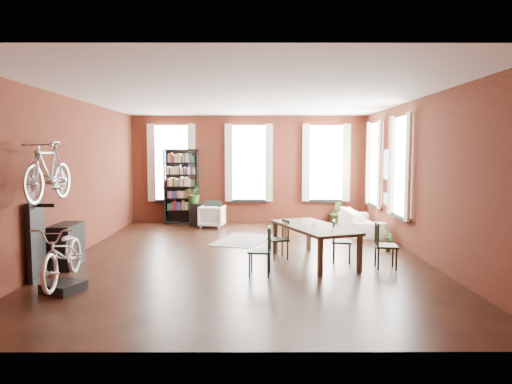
{
  "coord_description": "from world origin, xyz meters",
  "views": [
    {
      "loc": [
        0.19,
        -9.16,
        2.11
      ],
      "look_at": [
        0.2,
        0.6,
        1.26
      ],
      "focal_mm": 32.0,
      "sensor_mm": 36.0,
      "label": 1
    }
  ],
  "objects_px": {
    "dining_chair_a": "(260,251)",
    "dining_chair_b": "(278,239)",
    "dining_table": "(314,244)",
    "plant_stand": "(196,215)",
    "bicycle_floor": "(63,227)",
    "dining_chair_d": "(342,241)",
    "bike_trainer": "(64,287)",
    "white_armchair": "(212,215)",
    "cream_sofa": "(361,218)",
    "bookshelf": "(181,186)",
    "dining_chair_c": "(386,246)",
    "console_table": "(67,246)"
  },
  "relations": [
    {
      "from": "dining_chair_a",
      "to": "dining_chair_c",
      "type": "xyz_separation_m",
      "value": [
        2.3,
        0.44,
        -0.0
      ]
    },
    {
      "from": "dining_chair_d",
      "to": "bike_trainer",
      "type": "xyz_separation_m",
      "value": [
        -4.58,
        -1.89,
        -0.33
      ]
    },
    {
      "from": "bookshelf",
      "to": "bike_trainer",
      "type": "relative_size",
      "value": 4.38
    },
    {
      "from": "dining_chair_d",
      "to": "plant_stand",
      "type": "height_order",
      "value": "dining_chair_d"
    },
    {
      "from": "cream_sofa",
      "to": "bicycle_floor",
      "type": "distance_m",
      "value": 7.57
    },
    {
      "from": "dining_chair_c",
      "to": "white_armchair",
      "type": "distance_m",
      "value": 5.82
    },
    {
      "from": "dining_chair_d",
      "to": "bookshelf",
      "type": "xyz_separation_m",
      "value": [
        -3.86,
        4.81,
        0.7
      ]
    },
    {
      "from": "dining_chair_c",
      "to": "cream_sofa",
      "type": "relative_size",
      "value": 0.4
    },
    {
      "from": "dining_chair_b",
      "to": "console_table",
      "type": "xyz_separation_m",
      "value": [
        -3.92,
        -0.65,
        0.01
      ]
    },
    {
      "from": "dining_chair_d",
      "to": "bike_trainer",
      "type": "relative_size",
      "value": 1.6
    },
    {
      "from": "white_armchair",
      "to": "cream_sofa",
      "type": "xyz_separation_m",
      "value": [
        3.98,
        -0.96,
        0.07
      ]
    },
    {
      "from": "dining_chair_a",
      "to": "bike_trainer",
      "type": "height_order",
      "value": "dining_chair_a"
    },
    {
      "from": "dining_chair_a",
      "to": "dining_chair_c",
      "type": "bearing_deg",
      "value": 107.45
    },
    {
      "from": "dining_chair_d",
      "to": "dining_chair_c",
      "type": "bearing_deg",
      "value": -113.43
    },
    {
      "from": "dining_chair_b",
      "to": "plant_stand",
      "type": "xyz_separation_m",
      "value": [
        -2.15,
        4.07,
        -0.07
      ]
    },
    {
      "from": "dining_table",
      "to": "bicycle_floor",
      "type": "relative_size",
      "value": 1.21
    },
    {
      "from": "dining_table",
      "to": "dining_chair_d",
      "type": "distance_m",
      "value": 0.54
    },
    {
      "from": "white_armchair",
      "to": "cream_sofa",
      "type": "height_order",
      "value": "cream_sofa"
    },
    {
      "from": "bookshelf",
      "to": "console_table",
      "type": "height_order",
      "value": "bookshelf"
    },
    {
      "from": "dining_table",
      "to": "plant_stand",
      "type": "distance_m",
      "value": 5.18
    },
    {
      "from": "cream_sofa",
      "to": "bicycle_floor",
      "type": "height_order",
      "value": "bicycle_floor"
    },
    {
      "from": "dining_chair_c",
      "to": "dining_chair_d",
      "type": "bearing_deg",
      "value": 60.2
    },
    {
      "from": "dining_chair_b",
      "to": "white_armchair",
      "type": "bearing_deg",
      "value": -174.86
    },
    {
      "from": "bookshelf",
      "to": "plant_stand",
      "type": "distance_m",
      "value": 1.03
    },
    {
      "from": "dining_chair_d",
      "to": "white_armchair",
      "type": "distance_m",
      "value": 4.99
    },
    {
      "from": "bookshelf",
      "to": "plant_stand",
      "type": "xyz_separation_m",
      "value": [
        0.49,
        -0.47,
        -0.78
      ]
    },
    {
      "from": "dining_chair_a",
      "to": "bicycle_floor",
      "type": "bearing_deg",
      "value": -65.73
    },
    {
      "from": "dining_table",
      "to": "bicycle_floor",
      "type": "bearing_deg",
      "value": -175.9
    },
    {
      "from": "bookshelf",
      "to": "white_armchair",
      "type": "xyz_separation_m",
      "value": [
        0.97,
        -0.74,
        -0.76
      ]
    },
    {
      "from": "dining_chair_b",
      "to": "white_armchair",
      "type": "relative_size",
      "value": 1.15
    },
    {
      "from": "dining_chair_b",
      "to": "plant_stand",
      "type": "bearing_deg",
      "value": -170.71
    },
    {
      "from": "dining_chair_b",
      "to": "bookshelf",
      "type": "xyz_separation_m",
      "value": [
        -2.64,
        4.55,
        0.71
      ]
    },
    {
      "from": "dining_chair_a",
      "to": "white_armchair",
      "type": "distance_m",
      "value": 5.18
    },
    {
      "from": "dining_chair_a",
      "to": "dining_chair_b",
      "type": "xyz_separation_m",
      "value": [
        0.38,
        1.21,
        -0.03
      ]
    },
    {
      "from": "white_armchair",
      "to": "dining_chair_b",
      "type": "bearing_deg",
      "value": 122.07
    },
    {
      "from": "bike_trainer",
      "to": "console_table",
      "type": "relative_size",
      "value": 0.63
    },
    {
      "from": "white_armchair",
      "to": "console_table",
      "type": "height_order",
      "value": "console_table"
    },
    {
      "from": "console_table",
      "to": "bicycle_floor",
      "type": "xyz_separation_m",
      "value": [
        0.58,
        -1.5,
        0.6
      ]
    },
    {
      "from": "dining_chair_a",
      "to": "bicycle_floor",
      "type": "height_order",
      "value": "bicycle_floor"
    },
    {
      "from": "dining_chair_c",
      "to": "dining_chair_d",
      "type": "height_order",
      "value": "dining_chair_c"
    },
    {
      "from": "plant_stand",
      "to": "dining_chair_b",
      "type": "bearing_deg",
      "value": -62.15
    },
    {
      "from": "bookshelf",
      "to": "dining_chair_c",
      "type": "bearing_deg",
      "value": -49.33
    },
    {
      "from": "dining_table",
      "to": "plant_stand",
      "type": "bearing_deg",
      "value": 101.94
    },
    {
      "from": "bike_trainer",
      "to": "plant_stand",
      "type": "bearing_deg",
      "value": 79.01
    },
    {
      "from": "white_armchair",
      "to": "plant_stand",
      "type": "xyz_separation_m",
      "value": [
        -0.48,
        0.26,
        -0.02
      ]
    },
    {
      "from": "dining_chair_a",
      "to": "bookshelf",
      "type": "bearing_deg",
      "value": -152.01
    },
    {
      "from": "cream_sofa",
      "to": "console_table",
      "type": "bearing_deg",
      "value": 119.33
    },
    {
      "from": "dining_chair_a",
      "to": "cream_sofa",
      "type": "xyz_separation_m",
      "value": [
        2.69,
        4.05,
        -0.01
      ]
    },
    {
      "from": "dining_chair_d",
      "to": "cream_sofa",
      "type": "relative_size",
      "value": 0.39
    },
    {
      "from": "cream_sofa",
      "to": "dining_chair_b",
      "type": "bearing_deg",
      "value": 140.98
    }
  ]
}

